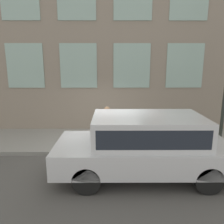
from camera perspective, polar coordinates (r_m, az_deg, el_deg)
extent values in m
plane|color=#514F4C|center=(7.57, -2.19, -11.35)|extent=(80.00, 80.00, 0.00)
cube|color=gray|center=(8.80, -1.90, -7.36)|extent=(2.71, 60.00, 0.14)
cube|color=gray|center=(9.85, -1.83, 19.37)|extent=(0.30, 40.00, 8.48)
cube|color=#9EBCB2|center=(10.12, 18.48, 11.36)|extent=(0.03, 1.58, 1.88)
cube|color=#9EBCB2|center=(9.65, 5.17, 11.91)|extent=(0.03, 1.58, 1.88)
cube|color=#9EBCB2|center=(9.71, -8.74, 11.83)|extent=(0.03, 1.58, 1.88)
cube|color=#9EBCB2|center=(10.29, -21.74, 11.13)|extent=(0.03, 1.58, 1.88)
cylinder|color=gray|center=(7.85, 1.30, -9.16)|extent=(0.34, 0.34, 0.04)
cylinder|color=gray|center=(7.75, 1.31, -7.37)|extent=(0.25, 0.25, 0.56)
sphere|color=slate|center=(7.66, 1.32, -5.40)|extent=(0.27, 0.27, 0.27)
cylinder|color=black|center=(7.64, 1.33, -4.82)|extent=(0.09, 0.09, 0.11)
cylinder|color=gray|center=(7.74, 2.64, -6.89)|extent=(0.09, 0.10, 0.09)
cylinder|color=gray|center=(7.73, -0.01, -6.91)|extent=(0.09, 0.10, 0.09)
cylinder|color=#232328|center=(7.90, -1.28, -6.49)|extent=(0.10, 0.10, 0.69)
cylinder|color=#232328|center=(8.04, -1.27, -6.16)|extent=(0.10, 0.10, 0.69)
cube|color=yellow|center=(7.79, -1.30, -2.12)|extent=(0.19, 0.13, 0.52)
cylinder|color=yellow|center=(7.66, -1.31, -2.28)|extent=(0.08, 0.08, 0.49)
cylinder|color=yellow|center=(7.92, -1.28, -1.78)|extent=(0.08, 0.08, 0.49)
sphere|color=#8C6647|center=(7.71, -1.31, 0.57)|extent=(0.23, 0.23, 0.23)
cylinder|color=black|center=(5.49, -6.70, -17.26)|extent=(0.24, 0.69, 0.69)
cylinder|color=black|center=(7.09, -5.10, -10.08)|extent=(0.24, 0.69, 0.69)
cylinder|color=black|center=(5.93, 23.89, -15.90)|extent=(0.24, 0.69, 0.69)
cylinder|color=black|center=(7.44, 18.29, -9.57)|extent=(0.24, 0.69, 0.69)
cube|color=silver|center=(6.18, 8.00, -10.48)|extent=(2.03, 4.71, 0.63)
cube|color=silver|center=(5.97, 9.32, -4.40)|extent=(1.79, 2.92, 0.73)
cube|color=#1E232D|center=(5.97, 9.32, -4.40)|extent=(1.80, 2.69, 0.47)
cylinder|color=#2D332D|center=(9.36, 26.31, -6.61)|extent=(0.26, 0.26, 0.12)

